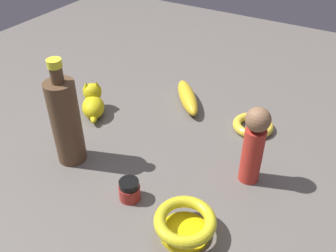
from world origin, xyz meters
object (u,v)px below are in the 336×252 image
at_px(bowl, 185,223).
at_px(nail_polish_jar, 129,190).
at_px(bottle_tall, 66,121).
at_px(person_figure_adult, 254,144).
at_px(bangle, 253,125).
at_px(cat_figurine, 93,102).
at_px(banana, 187,97).

distance_m(bowl, nail_polish_jar, 0.15).
distance_m(bottle_tall, person_figure_adult, 0.43).
bearing_deg(bottle_tall, bangle, 45.02).
xyz_separation_m(cat_figurine, person_figure_adult, (0.48, -0.03, 0.06)).
bearing_deg(bottle_tall, cat_figurine, 114.55).
relative_size(banana, person_figure_adult, 0.98).
height_order(cat_figurine, nail_polish_jar, cat_figurine).
bearing_deg(banana, bottle_tall, 121.19).
xyz_separation_m(cat_figurine, bowl, (0.43, -0.24, -0.01)).
distance_m(banana, bowl, 0.48).
bearing_deg(person_figure_adult, banana, 142.06).
height_order(banana, bowl, bowl).
bearing_deg(nail_polish_jar, bottle_tall, 169.54).
relative_size(cat_figurine, bottle_tall, 0.42).
bearing_deg(cat_figurine, person_figure_adult, -3.59).
relative_size(cat_figurine, person_figure_adult, 0.58).
bearing_deg(nail_polish_jar, person_figure_adult, 43.14).
bearing_deg(banana, cat_figurine, 91.37).
relative_size(bottle_tall, bowl, 2.19).
distance_m(bangle, person_figure_adult, 0.22).
bearing_deg(nail_polish_jar, bowl, -9.41).
distance_m(cat_figurine, nail_polish_jar, 0.35).
relative_size(banana, bowl, 1.56).
xyz_separation_m(cat_figurine, banana, (0.21, 0.18, -0.02)).
distance_m(banana, bottle_tall, 0.39).
height_order(cat_figurine, bottle_tall, bottle_tall).
bearing_deg(bangle, person_figure_adult, -73.03).
bearing_deg(bowl, cat_figurine, 150.52).
bearing_deg(banana, bangle, -135.76).
xyz_separation_m(bottle_tall, person_figure_adult, (0.40, 0.15, -0.01)).
bearing_deg(bottle_tall, person_figure_adult, 20.80).
distance_m(nail_polish_jar, person_figure_adult, 0.29).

